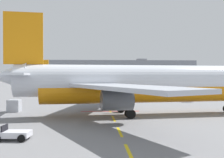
# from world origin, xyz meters

# --- Properties ---
(ground) EXTENTS (400.00, 400.00, 0.00)m
(ground) POSITION_xyz_m (40.00, 40.00, 0.00)
(ground) COLOR slate
(apron_paint_markings) EXTENTS (8.00, 97.90, 0.01)m
(apron_paint_markings) POSITION_xyz_m (18.00, 39.12, 0.00)
(apron_paint_markings) COLOR yellow
(apron_paint_markings) RESTS_ON ground
(airliner_foreground) EXTENTS (34.82, 34.41, 12.20)m
(airliner_foreground) POSITION_xyz_m (20.99, 18.57, 3.95)
(airliner_foreground) COLOR silver
(airliner_foreground) RESTS_ON ground
(airliner_far_center) EXTENTS (31.72, 30.90, 11.25)m
(airliner_far_center) POSITION_xyz_m (7.39, 93.16, 3.64)
(airliner_far_center) COLOR silver
(airliner_far_center) RESTS_ON ground
(uld_cargo_container) EXTENTS (1.67, 1.64, 1.60)m
(uld_cargo_container) POSITION_xyz_m (4.98, 22.59, 0.80)
(uld_cargo_container) COLOR #B7BCC6
(uld_cargo_container) RESTS_ON ground
(terminal_satellite) EXTENTS (87.83, 26.99, 15.47)m
(terminal_satellite) POSITION_xyz_m (32.96, 154.87, 6.95)
(terminal_satellite) COLOR gray
(terminal_satellite) RESTS_ON ground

